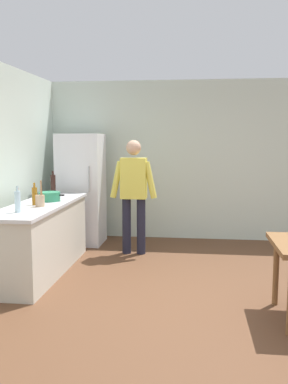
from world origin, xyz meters
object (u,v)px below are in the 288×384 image
(refrigerator, at_px, (81,189))
(bottle_sauce_red, at_px, (18,200))
(bottle_water_clear, at_px, (18,201))
(bottle_oil_amber, at_px, (35,196))
(bottle_wine_dark, at_px, (53,184))
(person, at_px, (134,189))
(cooking_pot, at_px, (50,196))
(utensil_jar, at_px, (40,200))

(refrigerator, xyz_separation_m, bottle_sauce_red, (-0.25, -1.93, 0.10))
(bottle_water_clear, distance_m, bottle_oil_amber, 0.54)
(bottle_sauce_red, height_order, bottle_wine_dark, bottle_wine_dark)
(person, distance_m, bottle_sauce_red, 1.83)
(refrigerator, bearing_deg, bottle_oil_amber, -94.10)
(cooking_pot, distance_m, bottle_wine_dark, 0.80)
(bottle_wine_dark, relative_size, bottle_oil_amber, 1.21)
(cooking_pot, relative_size, bottle_wine_dark, 1.18)
(person, xyz_separation_m, cooking_pot, (-1.01, -0.81, -0.02))
(person, xyz_separation_m, bottle_water_clear, (-1.06, -1.70, 0.05))
(bottle_oil_amber, bearing_deg, bottle_water_clear, -88.55)
(bottle_wine_dark, bearing_deg, person, 2.16)
(person, bearing_deg, bottle_sauce_red, -130.97)
(cooking_pot, height_order, bottle_wine_dark, bottle_wine_dark)
(refrigerator, height_order, bottle_wine_dark, refrigerator)
(bottle_water_clear, height_order, bottle_wine_dark, bottle_wine_dark)
(utensil_jar, height_order, bottle_sauce_red, utensil_jar)
(refrigerator, distance_m, bottle_wine_dark, 0.67)
(bottle_sauce_red, relative_size, bottle_oil_amber, 0.86)
(utensil_jar, height_order, bottle_oil_amber, utensil_jar)
(bottle_water_clear, xyz_separation_m, bottle_oil_amber, (-0.01, 0.54, -0.01))
(person, bearing_deg, bottle_water_clear, -121.87)
(refrigerator, xyz_separation_m, bottle_wine_dark, (-0.27, -0.60, 0.15))
(cooking_pot, distance_m, utensil_jar, 0.47)
(bottle_wine_dark, distance_m, bottle_oil_amber, 1.13)
(bottle_sauce_red, height_order, bottle_oil_amber, bottle_oil_amber)
(person, distance_m, utensil_jar, 1.60)
(cooking_pot, height_order, bottle_water_clear, bottle_water_clear)
(person, height_order, utensil_jar, person)
(refrigerator, distance_m, bottle_oil_amber, 1.73)
(bottle_water_clear, relative_size, bottle_oil_amber, 1.07)
(refrigerator, bearing_deg, bottle_wine_dark, -114.22)
(cooking_pot, bearing_deg, utensil_jar, -84.37)
(person, xyz_separation_m, bottle_sauce_red, (-1.20, -1.38, 0.02))
(bottle_sauce_red, xyz_separation_m, bottle_oil_amber, (0.12, 0.21, 0.02))
(bottle_water_clear, bearing_deg, bottle_wine_dark, 95.51)
(person, xyz_separation_m, utensil_jar, (-0.96, -1.28, 0.00))
(bottle_water_clear, bearing_deg, cooking_pot, 86.69)
(person, height_order, bottle_wine_dark, person)
(cooking_pot, xyz_separation_m, bottle_oil_amber, (-0.07, -0.36, 0.06))
(utensil_jar, xyz_separation_m, bottle_sauce_red, (-0.24, -0.10, 0.02))
(bottle_sauce_red, bearing_deg, refrigerator, 82.69)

